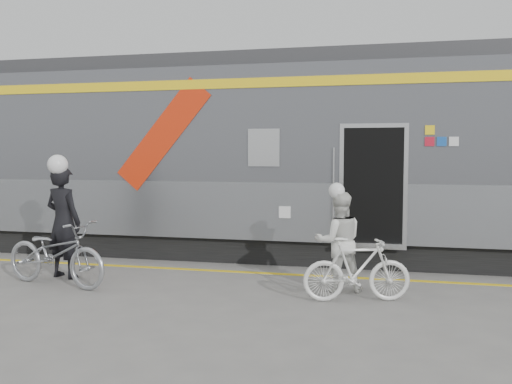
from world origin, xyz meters
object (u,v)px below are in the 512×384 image
(woman, at_px, (339,242))
(bicycle_left, at_px, (56,253))
(bicycle_right, at_px, (357,270))
(man, at_px, (63,222))

(woman, bearing_deg, bicycle_left, -6.36)
(bicycle_left, xyz_separation_m, woman, (4.50, 0.68, 0.24))
(woman, xyz_separation_m, bicycle_right, (0.30, -0.55, -0.31))
(woman, relative_size, bicycle_right, 0.99)
(man, height_order, bicycle_right, man)
(man, distance_m, woman, 4.70)
(man, distance_m, bicycle_left, 0.73)
(bicycle_left, bearing_deg, woman, -68.68)
(woman, bearing_deg, bicycle_right, 103.70)
(bicycle_left, relative_size, woman, 1.31)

